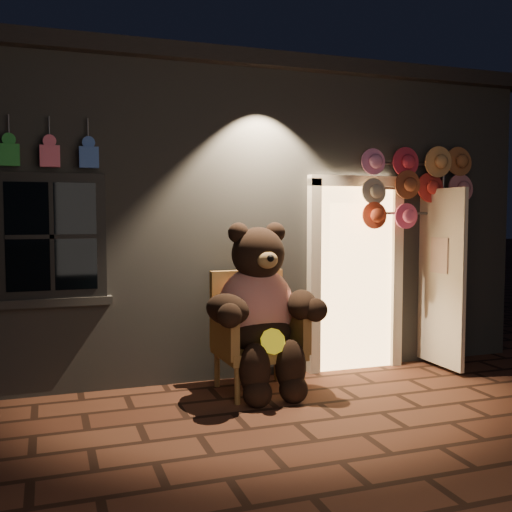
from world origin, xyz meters
name	(u,v)px	position (x,y,z in m)	size (l,w,h in m)	color
ground	(295,423)	(0.00, 0.00, 0.00)	(60.00, 60.00, 0.00)	#522E1F
shop_building	(188,216)	(0.00, 3.99, 1.74)	(7.30, 5.95, 3.51)	slate
wicker_armchair	(255,331)	(0.01, 1.06, 0.59)	(0.84, 0.76, 1.18)	#A3713F
teddy_bear	(260,310)	(0.01, 0.91, 0.83)	(1.23, 0.97, 1.69)	red
hat_rack	(415,186)	(2.01, 1.28, 2.08)	(1.44, 0.22, 2.54)	#59595E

